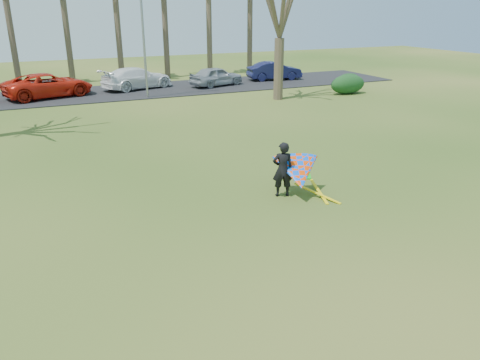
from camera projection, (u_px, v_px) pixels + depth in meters
name	position (u px, v px, depth m)	size (l,w,h in m)	color
ground	(270.00, 242.00, 12.58)	(100.00, 100.00, 0.00)	#1B480F
parking_strip	(111.00, 93.00, 33.94)	(46.00, 7.00, 0.06)	black
streetlight	(145.00, 30.00, 30.65)	(2.28, 0.18, 8.00)	gray
hedge_near	(348.00, 84.00, 33.48)	(2.75, 1.25, 1.37)	#153B19
hedge_far	(349.00, 81.00, 35.63)	(2.08, 0.98, 1.16)	#133617
car_2	(48.00, 85.00, 31.95)	(2.69, 5.84, 1.62)	red
car_3	(137.00, 78.00, 35.23)	(2.22, 5.46, 1.58)	white
car_4	(216.00, 76.00, 36.50)	(1.75, 4.35, 1.48)	#999FA6
car_5	(274.00, 71.00, 39.48)	(1.58, 4.54, 1.50)	#171945
kite_flyer	(296.00, 172.00, 15.31)	(2.13, 2.39, 2.02)	black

